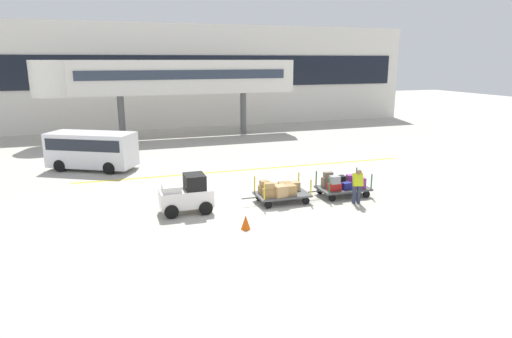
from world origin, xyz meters
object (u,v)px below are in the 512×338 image
object	(u,v)px
baggage_tug	(187,195)
baggage_cart_lead	(280,191)
baggage_cart_middle	(343,184)
baggage_handler	(357,185)
safety_cone_near	(246,222)
shuttle_van	(92,148)

from	to	relation	value
baggage_tug	baggage_cart_lead	distance (m)	4.07
baggage_cart_middle	baggage_handler	world-z (taller)	baggage_handler
baggage_cart_middle	baggage_handler	size ratio (longest dim) A/B	1.93
safety_cone_near	shuttle_van	bearing A→B (deg)	114.78
baggage_handler	baggage_tug	bearing A→B (deg)	169.56
baggage_handler	safety_cone_near	distance (m)	5.62
baggage_tug	baggage_cart_middle	size ratio (longest dim) A/B	0.70
baggage_handler	shuttle_van	bearing A→B (deg)	136.16
baggage_tug	safety_cone_near	xyz separation A→B (m)	(1.68, -2.56, -0.48)
baggage_cart_lead	baggage_handler	xyz separation A→B (m)	(3.06, -1.26, 0.33)
baggage_cart_middle	safety_cone_near	world-z (taller)	baggage_cart_middle
baggage_tug	baggage_cart_lead	size ratio (longest dim) A/B	0.70
baggage_handler	shuttle_van	size ratio (longest dim) A/B	0.31
baggage_handler	safety_cone_near	xyz separation A→B (m)	(-5.45, -1.25, -0.59)
baggage_tug	baggage_handler	world-z (taller)	baggage_tug
baggage_tug	baggage_cart_middle	bearing A→B (deg)	-0.68
baggage_tug	shuttle_van	size ratio (longest dim) A/B	0.41
baggage_cart_lead	baggage_cart_middle	size ratio (longest dim) A/B	1.00
baggage_cart_lead	safety_cone_near	world-z (taller)	baggage_cart_lead
shuttle_van	safety_cone_near	world-z (taller)	shuttle_van
baggage_handler	safety_cone_near	world-z (taller)	baggage_handler
baggage_cart_middle	safety_cone_near	xyz separation A→B (m)	(-5.46, -2.48, -0.26)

